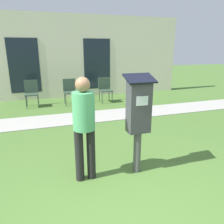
% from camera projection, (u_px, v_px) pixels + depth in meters
% --- Properties ---
extents(ground_plane, '(40.00, 40.00, 0.00)m').
position_uv_depth(ground_plane, '(131.00, 224.00, 2.53)').
color(ground_plane, '#476B2D').
extents(sidewalk, '(12.00, 1.10, 0.02)m').
position_uv_depth(sidewalk, '(76.00, 118.00, 6.27)').
color(sidewalk, '#A3A099').
rests_on(sidewalk, ground).
extents(building_facade, '(10.00, 0.26, 3.20)m').
position_uv_depth(building_facade, '(62.00, 57.00, 8.56)').
color(building_facade, beige).
rests_on(building_facade, ground).
extents(parking_meter, '(0.44, 0.31, 1.59)m').
position_uv_depth(parking_meter, '(139.00, 112.00, 3.32)').
color(parking_meter, '#4C4C4C').
rests_on(parking_meter, ground).
extents(person_standing, '(0.32, 0.32, 1.58)m').
position_uv_depth(person_standing, '(84.00, 122.00, 3.15)').
color(person_standing, black).
rests_on(person_standing, ground).
extents(outdoor_chair_left, '(0.44, 0.44, 0.90)m').
position_uv_depth(outdoor_chair_left, '(32.00, 91.00, 7.43)').
color(outdoor_chair_left, '#334738').
rests_on(outdoor_chair_left, ground).
extents(outdoor_chair_middle, '(0.44, 0.44, 0.90)m').
position_uv_depth(outdoor_chair_middle, '(70.00, 90.00, 7.73)').
color(outdoor_chair_middle, '#334738').
rests_on(outdoor_chair_middle, ground).
extents(outdoor_chair_right, '(0.44, 0.44, 0.90)m').
position_uv_depth(outdoor_chair_right, '(105.00, 88.00, 8.07)').
color(outdoor_chair_right, '#334738').
rests_on(outdoor_chair_right, ground).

